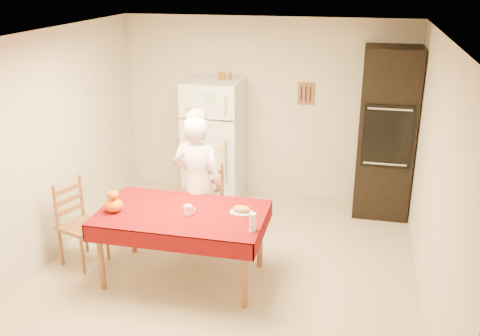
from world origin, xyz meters
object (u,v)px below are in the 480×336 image
(oven_cabinet, at_px, (386,133))
(pumpkin_lower, at_px, (114,205))
(bread_plate, at_px, (241,213))
(seated_woman, at_px, (198,185))
(wine_glass, at_px, (253,222))
(coffee_mug, at_px, (188,210))
(chair_far, at_px, (208,202))
(refrigerator, at_px, (214,141))
(chair_left, at_px, (78,220))
(dining_table, at_px, (182,218))

(oven_cabinet, bearing_deg, pumpkin_lower, -139.92)
(oven_cabinet, height_order, bread_plate, oven_cabinet)
(seated_woman, distance_m, wine_glass, 1.16)
(wine_glass, bearing_deg, bread_plate, 118.56)
(oven_cabinet, height_order, seated_woman, oven_cabinet)
(seated_woman, height_order, coffee_mug, seated_woman)
(chair_far, relative_size, bread_plate, 3.96)
(coffee_mug, height_order, wine_glass, wine_glass)
(oven_cabinet, xyz_separation_m, pumpkin_lower, (-2.72, -2.29, -0.27))
(wine_glass, bearing_deg, oven_cabinet, 62.19)
(chair_far, relative_size, pumpkin_lower, 5.10)
(wine_glass, xyz_separation_m, bread_plate, (-0.19, 0.34, -0.08))
(refrigerator, xyz_separation_m, chair_left, (-1.00, -2.02, -0.34))
(seated_woman, height_order, bread_plate, seated_woman)
(dining_table, relative_size, pumpkin_lower, 9.13)
(chair_far, bearing_deg, dining_table, -111.80)
(dining_table, height_order, seated_woman, seated_woman)
(dining_table, height_order, bread_plate, bread_plate)
(dining_table, xyz_separation_m, seated_woman, (-0.01, 0.60, 0.12))
(oven_cabinet, distance_m, bread_plate, 2.52)
(seated_woman, bearing_deg, bread_plate, 148.82)
(coffee_mug, xyz_separation_m, bread_plate, (0.52, 0.14, -0.04))
(refrigerator, distance_m, pumpkin_lower, 2.28)
(chair_left, bearing_deg, refrigerator, -7.21)
(bread_plate, bearing_deg, coffee_mug, -164.48)
(dining_table, bearing_deg, seated_woman, 91.06)
(refrigerator, distance_m, chair_left, 2.28)
(seated_woman, bearing_deg, chair_left, 31.30)
(refrigerator, relative_size, seated_woman, 1.04)
(chair_far, relative_size, chair_left, 1.00)
(oven_cabinet, height_order, dining_table, oven_cabinet)
(seated_woman, xyz_separation_m, bread_plate, (0.61, -0.50, -0.05))
(dining_table, relative_size, bread_plate, 7.08)
(pumpkin_lower, xyz_separation_m, wine_glass, (1.46, -0.10, 0.02))
(oven_cabinet, relative_size, bread_plate, 9.17)
(pumpkin_lower, xyz_separation_m, bread_plate, (1.28, 0.24, -0.06))
(pumpkin_lower, bearing_deg, wine_glass, -3.78)
(seated_woman, height_order, wine_glass, seated_woman)
(seated_woman, bearing_deg, dining_table, 99.12)
(coffee_mug, xyz_separation_m, wine_glass, (0.71, -0.20, 0.04))
(refrigerator, distance_m, oven_cabinet, 2.29)
(coffee_mug, bearing_deg, oven_cabinet, 48.10)
(chair_left, distance_m, coffee_mug, 1.35)
(oven_cabinet, distance_m, chair_far, 2.47)
(dining_table, distance_m, chair_far, 0.87)
(chair_left, xyz_separation_m, wine_glass, (2.02, -0.31, 0.34))
(chair_left, distance_m, pumpkin_lower, 0.68)
(refrigerator, distance_m, chair_far, 1.33)
(pumpkin_lower, distance_m, bread_plate, 1.30)
(oven_cabinet, xyz_separation_m, coffee_mug, (-1.96, -2.19, -0.29))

